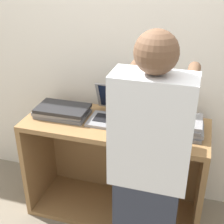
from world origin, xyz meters
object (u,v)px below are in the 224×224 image
at_px(laptop_stack_right, 174,125).
at_px(person, 149,175).
at_px(laptop_open, 117,113).
at_px(laptop_stack_left, 62,111).

relative_size(laptop_stack_right, person, 0.25).
height_order(laptop_open, laptop_stack_right, laptop_open).
relative_size(laptop_stack_left, laptop_stack_right, 1.00).
height_order(laptop_stack_right, person, person).
relative_size(laptop_open, laptop_stack_right, 0.95).
bearing_deg(laptop_open, laptop_stack_right, -7.01).
distance_m(laptop_stack_left, laptop_stack_right, 0.79).
bearing_deg(laptop_open, laptop_stack_left, -172.72).
xyz_separation_m(laptop_stack_right, person, (-0.07, -0.48, -0.06)).
bearing_deg(laptop_stack_right, person, -98.83).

